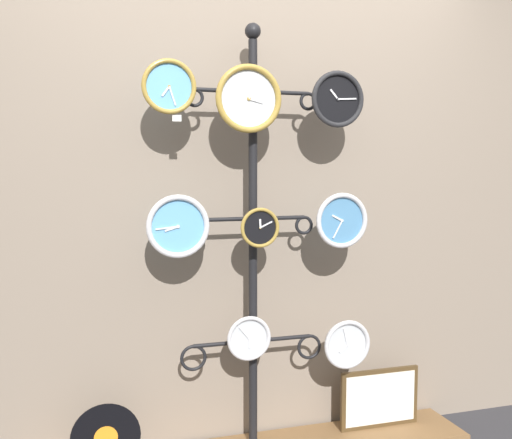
# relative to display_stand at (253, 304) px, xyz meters

# --- Properties ---
(shop_wall) EXTENTS (4.40, 0.04, 2.80)m
(shop_wall) POSITION_rel_display_stand_xyz_m (0.00, 0.16, 0.63)
(shop_wall) COLOR gray
(shop_wall) RESTS_ON ground_plane
(display_stand) EXTENTS (0.73, 0.36, 2.11)m
(display_stand) POSITION_rel_display_stand_xyz_m (0.00, 0.00, 0.00)
(display_stand) COLOR black
(display_stand) RESTS_ON ground_plane
(clock_top_left) EXTENTS (0.24, 0.04, 0.24)m
(clock_top_left) POSITION_rel_display_stand_xyz_m (-0.41, -0.09, 1.02)
(clock_top_left) COLOR #60A8DB
(clock_top_center) EXTENTS (0.32, 0.04, 0.32)m
(clock_top_center) POSITION_rel_display_stand_xyz_m (-0.05, -0.08, 0.98)
(clock_top_center) COLOR silver
(clock_top_right) EXTENTS (0.27, 0.04, 0.27)m
(clock_top_right) POSITION_rel_display_stand_xyz_m (0.39, -0.09, 0.99)
(clock_top_right) COLOR black
(clock_middle_left) EXTENTS (0.29, 0.04, 0.29)m
(clock_middle_left) POSITION_rel_display_stand_xyz_m (-0.38, -0.08, 0.40)
(clock_middle_left) COLOR #60A8DB
(clock_middle_center) EXTENTS (0.19, 0.04, 0.19)m
(clock_middle_center) POSITION_rel_display_stand_xyz_m (-0.00, -0.11, 0.39)
(clock_middle_center) COLOR black
(clock_middle_right) EXTENTS (0.27, 0.04, 0.27)m
(clock_middle_right) POSITION_rel_display_stand_xyz_m (0.42, -0.11, 0.41)
(clock_middle_right) COLOR #4C84B2
(clock_bottom_center) EXTENTS (0.22, 0.04, 0.22)m
(clock_bottom_center) POSITION_rel_display_stand_xyz_m (-0.04, -0.07, -0.15)
(clock_bottom_center) COLOR silver
(clock_bottom_right) EXTENTS (0.25, 0.04, 0.25)m
(clock_bottom_right) POSITION_rel_display_stand_xyz_m (0.45, -0.11, -0.21)
(clock_bottom_right) COLOR silver
(vinyl_record) EXTENTS (0.31, 0.01, 0.31)m
(vinyl_record) POSITION_rel_display_stand_xyz_m (-0.72, -0.06, -0.55)
(vinyl_record) COLOR black
(vinyl_record) RESTS_ON low_shelf
(picture_frame) EXTENTS (0.45, 0.02, 0.31)m
(picture_frame) POSITION_rel_display_stand_xyz_m (0.70, -0.01, -0.55)
(picture_frame) COLOR #4C381E
(picture_frame) RESTS_ON low_shelf
(price_tag_upper) EXTENTS (0.04, 0.00, 0.03)m
(price_tag_upper) POSITION_rel_display_stand_xyz_m (-0.38, -0.09, 0.88)
(price_tag_upper) COLOR white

